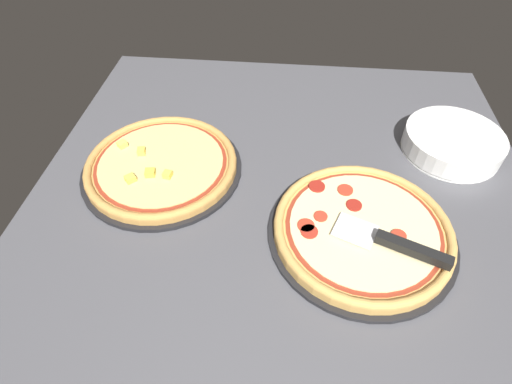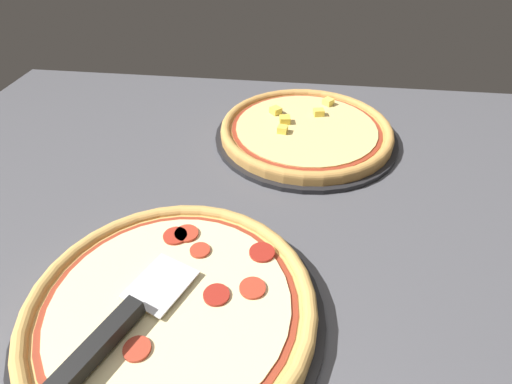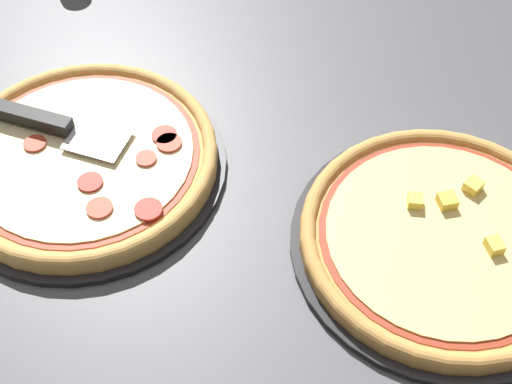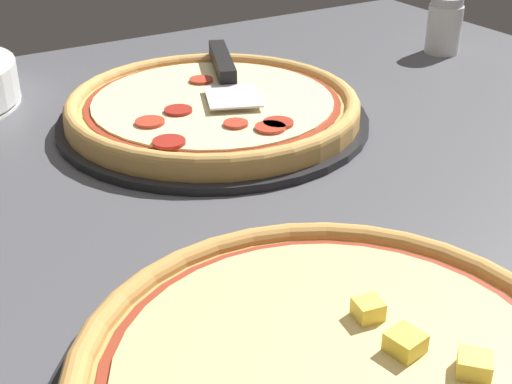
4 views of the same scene
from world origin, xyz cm
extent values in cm
cube|color=#4C4C51|center=(0.00, 0.00, -1.80)|extent=(136.18, 118.02, 3.60)
cylinder|color=black|center=(-3.06, -17.04, 0.50)|extent=(39.43, 39.43, 1.00)
cylinder|color=tan|center=(-3.06, -17.04, 1.96)|extent=(37.06, 37.06, 1.92)
torus|color=tan|center=(-3.06, -17.04, 2.92)|extent=(37.06, 37.06, 1.95)
cylinder|color=maroon|center=(-3.06, -17.04, 2.99)|extent=(32.21, 32.21, 0.15)
cylinder|color=beige|center=(-3.06, -17.04, 3.12)|extent=(30.39, 30.39, 0.40)
cylinder|color=#AD2D1E|center=(-5.65, -5.90, 3.52)|extent=(3.57, 3.57, 0.40)
cylinder|color=maroon|center=(2.51, -15.48, 3.52)|extent=(3.40, 3.40, 0.40)
cylinder|color=#B73823|center=(-4.91, -23.83, 3.52)|extent=(3.16, 3.16, 0.40)
cylinder|color=#B73823|center=(6.92, -13.85, 3.52)|extent=(3.45, 3.45, 0.40)
cylinder|color=#B73823|center=(-4.13, -5.21, 3.52)|extent=(3.56, 3.56, 0.40)
cylinder|color=maroon|center=(7.44, -7.55, 3.52)|extent=(3.65, 3.65, 0.40)
cylinder|color=#B73823|center=(-1.35, -8.26, 3.52)|extent=(2.89, 2.89, 0.40)
cylinder|color=black|center=(12.72, 29.95, 0.50)|extent=(39.02, 39.02, 1.00)
cylinder|color=#C68E47|center=(12.72, 29.95, 1.76)|extent=(36.68, 36.68, 1.52)
torus|color=#C68E47|center=(12.72, 29.95, 2.52)|extent=(36.68, 36.68, 2.01)
cylinder|color=maroon|center=(12.72, 29.95, 2.60)|extent=(31.88, 31.88, 0.15)
cylinder|color=#E5C67A|center=(12.72, 29.95, 2.72)|extent=(30.07, 30.07, 0.40)
cube|color=#F9E05B|center=(17.43, 40.98, 3.63)|extent=(2.89, 2.88, 1.41)
cube|color=yellow|center=(8.01, 31.14, 3.63)|extent=(2.58, 2.62, 1.41)
cube|color=#F4D64C|center=(7.82, 26.98, 3.63)|extent=(2.25, 2.16, 1.41)
cube|color=#F4D64C|center=(15.27, 35.43, 3.63)|extent=(2.60, 2.28, 1.41)
cube|color=#F4D64C|center=(5.67, 35.13, 3.63)|extent=(2.99, 2.99, 1.41)
cube|color=silver|center=(-4.85, -15.07, 4.01)|extent=(9.16, 10.05, 0.24)
cube|color=black|center=(-9.13, -25.61, 4.89)|extent=(7.52, 14.33, 2.00)
cylinder|color=white|center=(27.29, -42.21, 0.35)|extent=(24.44, 24.44, 0.70)
cylinder|color=white|center=(27.29, -42.21, 1.05)|extent=(24.44, 24.44, 0.70)
cylinder|color=white|center=(27.29, -42.21, 1.75)|extent=(24.44, 24.44, 0.70)
cylinder|color=white|center=(27.29, -42.21, 2.45)|extent=(24.44, 24.44, 0.70)
cylinder|color=white|center=(27.29, -42.21, 3.15)|extent=(24.44, 24.44, 0.70)
cylinder|color=white|center=(27.29, -42.21, 3.85)|extent=(24.44, 24.44, 0.70)
cylinder|color=white|center=(27.29, -42.21, 4.55)|extent=(24.44, 24.44, 0.70)
cylinder|color=white|center=(27.29, -42.21, 5.25)|extent=(24.44, 24.44, 0.70)
camera|label=1|loc=(-56.47, 0.44, 67.80)|focal=28.00mm
camera|label=2|loc=(11.39, -45.81, 45.54)|focal=28.00mm
camera|label=3|loc=(63.95, 3.55, 76.05)|focal=50.00mm
camera|label=4|loc=(36.05, 58.03, 35.13)|focal=50.00mm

